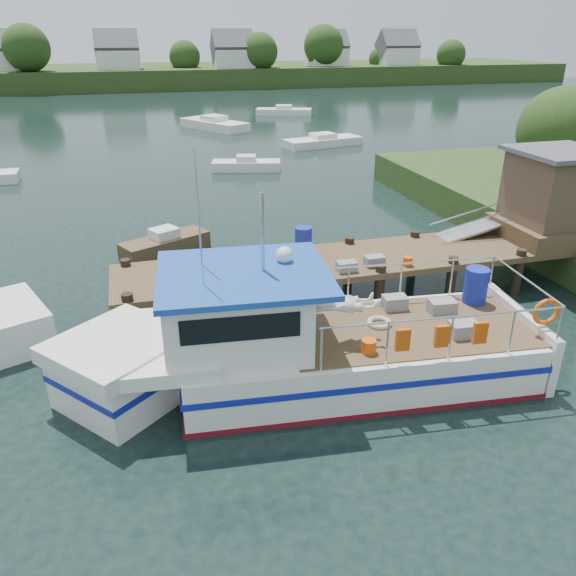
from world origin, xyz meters
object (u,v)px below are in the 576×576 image
object	(u,v)px
lobster_boat	(298,346)
moored_c	(323,141)
moored_rowboat	(165,244)
dock	(489,220)
moored_b	(246,165)
moored_far	(284,111)
moored_d	(214,124)

from	to	relation	value
lobster_boat	moored_c	size ratio (longest dim) A/B	1.91
moored_rowboat	dock	bearing A→B (deg)	-25.55
dock	moored_b	size ratio (longest dim) A/B	3.68
moored_rowboat	moored_c	world-z (taller)	moored_rowboat
lobster_boat	moored_rowboat	distance (m)	10.48
dock	moored_far	distance (m)	44.02
lobster_boat	moored_c	bearing A→B (deg)	75.57
moored_far	moored_b	size ratio (longest dim) A/B	1.35
moored_c	moored_d	xyz separation A→B (m)	(-6.78, 10.39, 0.09)
lobster_boat	moored_b	world-z (taller)	lobster_boat
moored_d	lobster_boat	bearing A→B (deg)	-96.91
dock	moored_far	xyz separation A→B (m)	(4.76, 43.72, -1.88)
lobster_boat	moored_d	bearing A→B (deg)	89.67
dock	lobster_boat	bearing A→B (deg)	-151.57
moored_rowboat	moored_far	bearing A→B (deg)	71.30
moored_far	moored_d	distance (m)	11.42
dock	moored_b	xyz separation A→B (m)	(-4.43, 19.24, -1.89)
dock	moored_b	world-z (taller)	dock
lobster_boat	moored_far	bearing A→B (deg)	80.71
lobster_boat	moored_d	world-z (taller)	lobster_boat
lobster_boat	moored_far	distance (m)	49.77
dock	moored_rowboat	world-z (taller)	dock
dock	moored_c	size ratio (longest dim) A/B	2.60
moored_rowboat	moored_far	xyz separation A→B (m)	(15.30, 37.93, -0.02)
lobster_boat	moored_d	xyz separation A→B (m)	(4.24, 40.55, -0.62)
dock	lobster_boat	size ratio (longest dim) A/B	1.36
moored_rowboat	moored_d	distance (m)	31.13
moored_rowboat	moored_c	size ratio (longest dim) A/B	0.58
moored_rowboat	moored_d	size ratio (longest dim) A/B	0.51
lobster_boat	moored_c	xyz separation A→B (m)	(11.01, 30.16, -0.71)
lobster_boat	moored_far	world-z (taller)	lobster_boat
moored_far	moored_d	bearing A→B (deg)	-133.55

